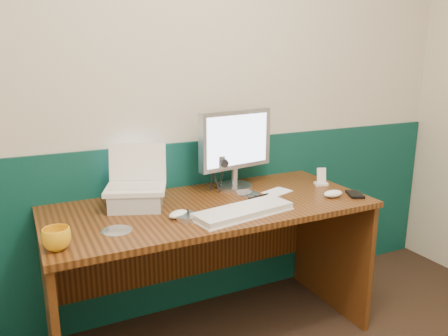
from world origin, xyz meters
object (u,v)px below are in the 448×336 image
desk (211,273)px  camcorder (216,171)px  monitor (235,149)px  laptop (135,167)px  keyboard (243,212)px  mug (57,239)px

desk → camcorder: 0.54m
monitor → camcorder: monitor is taller
laptop → monitor: 0.59m
desk → keyboard: keyboard is taller
laptop → mug: laptop is taller
monitor → keyboard: 0.48m
mug → camcorder: 0.96m
laptop → keyboard: 0.56m
desk → keyboard: bearing=-69.7°
mug → camcorder: size_ratio=0.49×
desk → camcorder: size_ratio=7.18×
keyboard → camcorder: bearing=73.8°
laptop → camcorder: 0.48m
camcorder → monitor: bearing=16.1°
desk → keyboard: size_ratio=3.35×
monitor → keyboard: (-0.16, -0.40, -0.21)m
monitor → mug: (-0.97, -0.42, -0.18)m
monitor → keyboard: monitor is taller
camcorder → keyboard: bearing=-83.3°
laptop → camcorder: (0.47, 0.08, -0.09)m
keyboard → camcorder: 0.41m
desk → keyboard: (0.07, -0.20, 0.39)m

